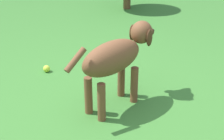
% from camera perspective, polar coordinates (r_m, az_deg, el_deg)
% --- Properties ---
extents(ground, '(14.00, 14.00, 0.00)m').
position_cam_1_polar(ground, '(2.44, -4.64, -8.53)').
color(ground, '#38722D').
extents(dog, '(0.88, 0.43, 0.63)m').
position_cam_1_polar(dog, '(2.41, 0.90, 2.36)').
color(dog, brown).
rests_on(dog, ground).
extents(tennis_ball_0, '(0.07, 0.07, 0.07)m').
position_cam_1_polar(tennis_ball_0, '(3.16, -11.47, 0.23)').
color(tennis_ball_0, '#C6E03C').
rests_on(tennis_ball_0, ground).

